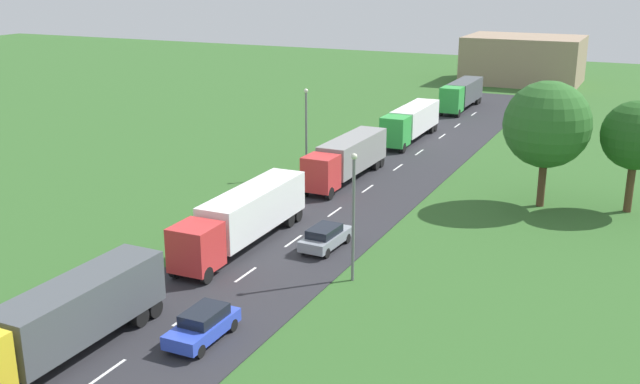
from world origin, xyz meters
name	(u,v)px	position (x,y,z in m)	size (l,w,h in m)	color
road	(256,268)	(0.00, 24.50, 0.03)	(10.00, 140.00, 0.06)	#2B2B30
lane_marking_centre	(213,298)	(0.00, 19.68, 0.07)	(0.16, 119.14, 0.01)	white
truck_lead	(59,321)	(-2.56, 11.06, 2.07)	(2.62, 12.49, 3.43)	yellow
truck_second	(244,216)	(-2.53, 27.42, 2.07)	(2.64, 13.41, 3.49)	red
truck_third	(347,157)	(-2.60, 44.46, 2.06)	(2.63, 12.32, 3.46)	red
truck_fourth	(411,121)	(-2.49, 61.14, 2.05)	(2.58, 12.36, 3.40)	green
truck_fifth	(462,93)	(-2.26, 80.67, 2.08)	(2.51, 12.01, 3.47)	green
car_second	(203,325)	(2.22, 15.48, 0.86)	(1.84, 4.25, 1.55)	blue
car_third	(325,237)	(2.48, 29.12, 0.85)	(2.02, 4.44, 1.51)	#8C939E
lamppost_second	(353,210)	(5.96, 25.31, 4.27)	(0.36, 0.36, 7.59)	slate
lamppost_third	(306,128)	(-6.24, 44.13, 4.30)	(0.36, 0.36, 7.66)	slate
tree_oak	(547,125)	(13.47, 44.32, 6.29)	(6.44, 6.44, 9.53)	#513823
tree_maple	(636,136)	(19.57, 45.65, 5.76)	(5.02, 5.02, 8.30)	#513823
distant_building	(523,60)	(0.42, 107.22, 3.58)	(17.30, 12.95, 7.15)	#9E846B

